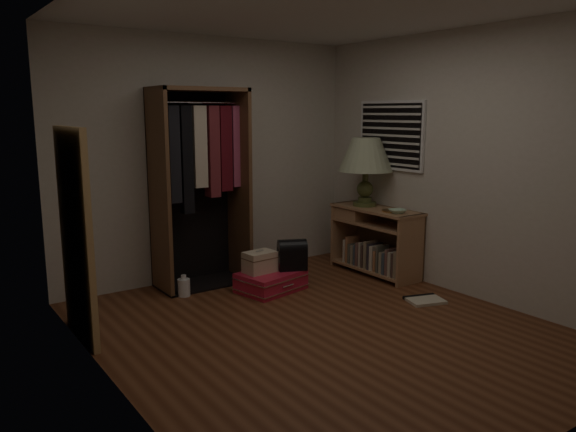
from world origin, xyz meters
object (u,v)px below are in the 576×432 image
Objects in this scene: white_jug at (184,287)px; pink_suitcase at (271,281)px; train_case at (260,262)px; open_wardrobe at (200,172)px; black_bag at (292,254)px; console_bookshelf at (373,238)px; floor_mirror at (76,236)px; table_lamp at (366,156)px.

pink_suitcase is at bearing -23.62° from white_jug.
train_case is at bearing 143.08° from pink_suitcase.
black_bag is at bearing -45.04° from open_wardrobe.
train_case is (0.35, -0.59, -0.89)m from open_wardrobe.
console_bookshelf is 3.36× the size of train_case.
open_wardrobe is 1.70m from floor_mirror.
console_bookshelf is at bearing -90.82° from table_lamp.
console_bookshelf is at bearing 0.53° from floor_mirror.
black_bag is 1.59× the size of white_jug.
console_bookshelf is 3.27m from floor_mirror.
train_case is at bearing 173.64° from console_bookshelf.
floor_mirror reaches higher than white_jug.
pink_suitcase is (1.92, 0.14, -0.75)m from floor_mirror.
train_case is 0.43× the size of table_lamp.
table_lamp reaches higher than black_bag.
black_bag is (2.15, 0.09, -0.49)m from floor_mirror.
console_bookshelf is at bearing -12.28° from white_jug.
console_bookshelf is at bearing 20.94° from black_bag.
console_bookshelf is 2.20m from white_jug.
console_bookshelf is 1.45× the size of table_lamp.
open_wardrobe is at bearing 113.73° from pink_suitcase.
white_jug is (-1.04, 0.40, -0.27)m from black_bag.
open_wardrobe is 9.50× the size of white_jug.
pink_suitcase is (-1.32, 0.11, -0.30)m from console_bookshelf.
floor_mirror reaches higher than black_bag.
open_wardrobe is at bearing 157.23° from console_bookshelf.
white_jug is (1.12, 0.49, -0.76)m from floor_mirror.
table_lamp is at bearing -18.14° from open_wardrobe.
floor_mirror is at bearing -156.22° from white_jug.
white_jug is (-0.70, 0.30, -0.22)m from train_case.
floor_mirror is 1.44m from white_jug.
table_lamp is at bearing -4.46° from train_case.
floor_mirror is at bearing -153.57° from black_bag.
train_case is 0.80m from white_jug.
open_wardrobe is at bearing 38.57° from white_jug.
open_wardrobe is at bearing 159.02° from black_bag.
console_bookshelf is 0.55× the size of open_wardrobe.
console_bookshelf is 0.93m from table_lamp.
open_wardrobe is 2.65× the size of table_lamp.
console_bookshelf is 0.66× the size of floor_mirror.
floor_mirror is 2.29× the size of pink_suitcase.
open_wardrobe is 1.87m from table_lamp.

